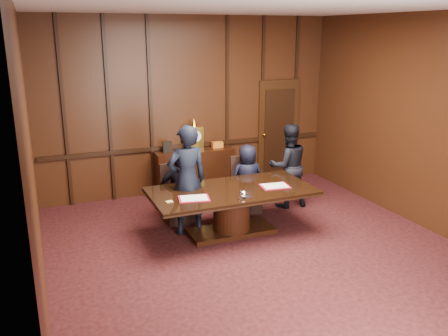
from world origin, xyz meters
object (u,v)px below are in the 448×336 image
Objects in this scene: signatory_right at (247,179)px; witness_left at (187,180)px; sideboard at (195,170)px; conference_table at (232,204)px; witness_right at (288,166)px; signatory_left at (178,188)px.

witness_left is (-1.29, -0.49, 0.27)m from signatory_right.
sideboard reaches higher than signatory_right.
conference_table is at bearing -92.91° from sideboard.
signatory_right is 0.84m from witness_right.
witness_left is at bearing 19.40° from witness_right.
signatory_left is (-0.65, 0.80, 0.10)m from conference_table.
witness_right reaches higher than signatory_left.
witness_right reaches higher than signatory_right.
sideboard is 2.04m from witness_left.
signatory_left is 2.13m from witness_right.
sideboard is at bearing -116.69° from signatory_left.
witness_right is (1.37, -1.37, 0.30)m from sideboard.
witness_right reaches higher than sideboard.
signatory_right is at bearing -177.50° from signatory_left.
signatory_left is 0.57m from witness_left.
sideboard is at bearing -114.47° from witness_left.
signatory_right reaches higher than signatory_left.
signatory_right is at bearing 6.11° from witness_right.
signatory_left is at bearing 6.39° from witness_right.
witness_left is 2.18m from witness_right.
conference_table is 0.81m from witness_left.
sideboard is 2.16m from conference_table.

